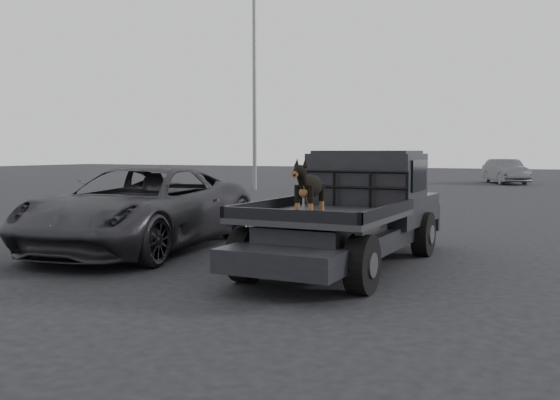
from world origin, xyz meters
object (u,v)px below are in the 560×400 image
at_px(flatbed_ute, 347,237).
at_px(floodlight_near, 254,11).
at_px(parked_suv, 141,208).
at_px(distant_car_a, 506,171).
at_px(dog, 310,191).

relative_size(flatbed_ute, floodlight_near, 0.36).
xyz_separation_m(parked_suv, floodlight_near, (-6.55, 16.26, 7.38)).
bearing_deg(distant_car_a, flatbed_ute, -113.13).
height_order(parked_suv, distant_car_a, parked_suv).
height_order(dog, floodlight_near, floodlight_near).
distance_m(parked_suv, distant_car_a, 27.57).
xyz_separation_m(distant_car_a, floodlight_near, (-9.71, -11.13, 7.45)).
height_order(dog, distant_car_a, dog).
distance_m(dog, parked_suv, 4.56).
xyz_separation_m(flatbed_ute, parked_suv, (-3.98, -0.05, 0.29)).
xyz_separation_m(dog, distant_car_a, (-0.99, 29.19, -0.61)).
xyz_separation_m(flatbed_ute, dog, (0.18, -1.85, 0.83)).
bearing_deg(dog, flatbed_ute, 95.43).
distance_m(flatbed_ute, distant_car_a, 27.35).
bearing_deg(parked_suv, flatbed_ute, -7.65).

